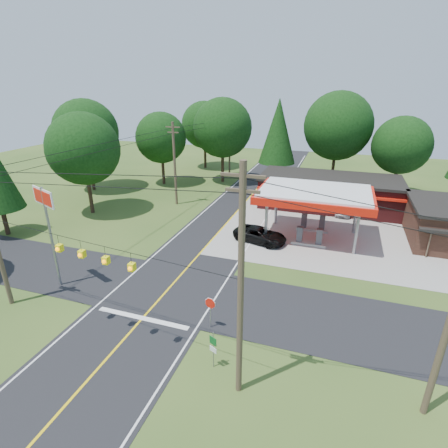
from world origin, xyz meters
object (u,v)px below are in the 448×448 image
(suv_car, at_px, (260,235))
(sedan_car, at_px, (344,208))
(big_stop_sign, at_px, (46,213))
(octagonal_stop_sign, at_px, (210,306))
(gas_canopy, at_px, (315,196))

(suv_car, relative_size, sedan_car, 1.21)
(big_stop_sign, bearing_deg, octagonal_stop_sign, -4.59)
(suv_car, distance_m, sedan_car, 13.02)
(suv_car, distance_m, big_stop_sign, 18.30)
(sedan_car, bearing_deg, suv_car, -119.85)
(gas_canopy, xyz_separation_m, big_stop_sign, (-17.00, -15.01, 1.50))
(suv_car, bearing_deg, sedan_car, -20.50)
(suv_car, xyz_separation_m, big_stop_sign, (-12.50, -12.37, 5.07))
(sedan_car, xyz_separation_m, octagonal_stop_sign, (-7.50, -24.01, 0.89))
(suv_car, xyz_separation_m, octagonal_stop_sign, (0.00, -13.37, 0.90))
(sedan_car, bearing_deg, octagonal_stop_sign, -102.01)
(octagonal_stop_sign, bearing_deg, sedan_car, 72.66)
(sedan_car, distance_m, big_stop_sign, 30.90)
(octagonal_stop_sign, bearing_deg, suv_car, 90.00)
(suv_car, height_order, octagonal_stop_sign, octagonal_stop_sign)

